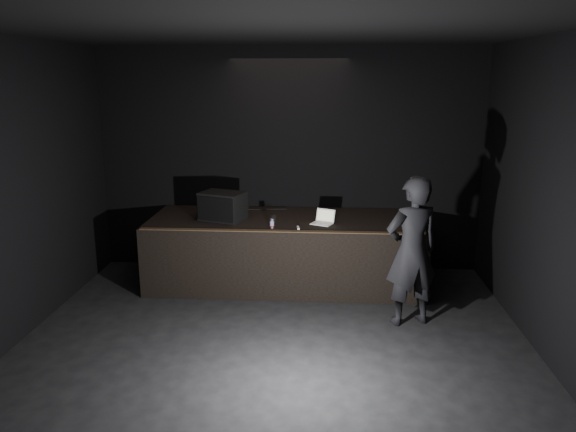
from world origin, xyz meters
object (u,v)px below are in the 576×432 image
Objects in this scene: stage_monitor at (223,206)px; person at (412,251)px; beer_can at (272,223)px; stage_riser at (286,251)px; laptop at (323,220)px.

person is (2.56, -1.19, -0.26)m from stage_monitor.
stage_monitor is at bearing -44.38° from person.
stage_monitor reaches higher than beer_can.
person reaches higher than stage_riser.
beer_can is at bearing -130.94° from laptop.
person is (1.65, -1.32, 0.45)m from stage_riser.
laptop is at bearing -23.68° from stage_riser.
person is at bearing -20.11° from laptop.
laptop reaches higher than stage_riser.
beer_can is at bearing -42.32° from person.
stage_monitor reaches higher than laptop.
person is (1.09, -1.08, -0.10)m from laptop.
person reaches higher than laptop.
person is (1.80, -0.76, -0.12)m from beer_can.
stage_monitor is (-0.91, -0.14, 0.70)m from stage_riser.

